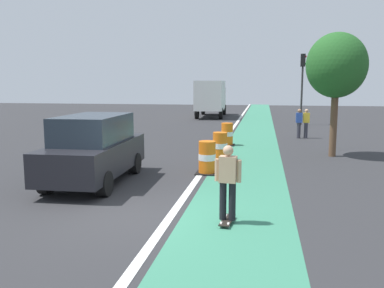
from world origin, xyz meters
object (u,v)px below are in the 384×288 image
traffic_barrel_back (227,134)px  pedestrian_crossing (299,123)px  pedestrian_waiting (306,123)px  delivery_truck_down_block (211,96)px  parked_suv_nearest (94,149)px  traffic_barrel_mid (220,146)px  traffic_barrel_front (207,158)px  traffic_light_corner (302,76)px  street_tree_sidewalk (337,66)px  skateboarder_on_lane (228,182)px

traffic_barrel_back → pedestrian_crossing: pedestrian_crossing is taller
traffic_barrel_back → pedestrian_waiting: (4.03, 3.36, 0.33)m
traffic_barrel_back → delivery_truck_down_block: size_ratio=0.14×
delivery_truck_down_block → pedestrian_waiting: delivery_truck_down_block is taller
parked_suv_nearest → traffic_barrel_mid: bearing=52.8°
traffic_barrel_front → traffic_light_corner: (4.51, 17.47, 2.97)m
street_tree_sidewalk → delivery_truck_down_block: bearing=111.1°
street_tree_sidewalk → traffic_barrel_front: bearing=-138.1°
traffic_barrel_back → delivery_truck_down_block: (-2.98, 17.18, 1.31)m
traffic_barrel_front → pedestrian_waiting: bearing=67.2°
traffic_barrel_mid → traffic_light_corner: size_ratio=0.21×
traffic_barrel_back → street_tree_sidewalk: (4.55, -2.30, 3.14)m
skateboarder_on_lane → parked_suv_nearest: parked_suv_nearest is taller
skateboarder_on_lane → traffic_light_corner: 22.65m
traffic_barrel_mid → pedestrian_crossing: (3.58, 7.22, 0.33)m
traffic_barrel_front → delivery_truck_down_block: delivery_truck_down_block is taller
traffic_light_corner → pedestrian_crossing: traffic_light_corner is taller
traffic_barrel_mid → street_tree_sidewalk: bearing=19.7°
parked_suv_nearest → skateboarder_on_lane: bearing=-34.8°
parked_suv_nearest → traffic_light_corner: size_ratio=0.91×
pedestrian_crossing → street_tree_sidewalk: 6.34m
delivery_truck_down_block → skateboarder_on_lane: bearing=-82.0°
pedestrian_waiting → traffic_barrel_mid: bearing=-118.6°
delivery_truck_down_block → traffic_light_corner: 9.78m
parked_suv_nearest → delivery_truck_down_block: (0.28, 25.46, 0.81)m
traffic_barrel_front → pedestrian_waiting: size_ratio=0.68×
pedestrian_waiting → skateboarder_on_lane: bearing=-101.7°
traffic_barrel_back → pedestrian_crossing: size_ratio=0.68×
skateboarder_on_lane → traffic_barrel_mid: skateboarder_on_lane is taller
delivery_truck_down_block → traffic_light_corner: (7.39, -6.18, 1.65)m
traffic_barrel_back → pedestrian_waiting: bearing=39.8°
traffic_barrel_front → delivery_truck_down_block: 23.86m
parked_suv_nearest → street_tree_sidewalk: size_ratio=0.93×
skateboarder_on_lane → parked_suv_nearest: (-4.26, 2.96, 0.12)m
traffic_barrel_mid → pedestrian_waiting: pedestrian_waiting is taller
traffic_barrel_mid → street_tree_sidewalk: size_ratio=0.22×
traffic_barrel_front → delivery_truck_down_block: (-2.89, 23.65, 1.31)m
skateboarder_on_lane → traffic_light_corner: bearing=81.3°
skateboarder_on_lane → traffic_barrel_front: 4.91m
traffic_barrel_back → street_tree_sidewalk: 5.98m
parked_suv_nearest → traffic_barrel_front: parked_suv_nearest is taller
traffic_barrel_back → street_tree_sidewalk: bearing=-26.8°
traffic_barrel_mid → delivery_truck_down_block: size_ratio=0.14×
traffic_barrel_mid → traffic_light_corner: traffic_light_corner is taller
parked_suv_nearest → traffic_barrel_mid: 5.52m
skateboarder_on_lane → pedestrian_waiting: skateboarder_on_lane is taller
skateboarder_on_lane → delivery_truck_down_block: 28.71m
street_tree_sidewalk → pedestrian_waiting: bearing=95.2°
parked_suv_nearest → pedestrian_crossing: (6.90, 11.59, -0.17)m
traffic_barrel_back → traffic_light_corner: bearing=68.1°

